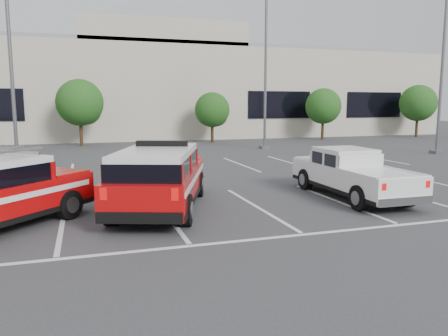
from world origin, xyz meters
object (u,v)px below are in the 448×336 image
object	(u,v)px
light_pole_left	(11,59)
fire_chief_suv	(160,182)
tree_mid_left	(81,104)
light_pole_right	(442,68)
tree_mid_right	(213,111)
white_pickup	(351,178)
light_pole_mid	(266,72)
tree_right	(324,107)
convention_building	(136,87)
tree_far_right	(418,104)

from	to	relation	value
light_pole_left	fire_chief_suv	xyz separation A→B (m)	(5.23, -11.40, -4.39)
tree_mid_left	light_pole_right	xyz separation A→B (m)	(20.91, -12.05, 2.14)
tree_mid_right	white_pickup	distance (m)	21.73
tree_mid_right	fire_chief_suv	distance (m)	22.91
tree_mid_right	light_pole_mid	bearing A→B (deg)	-72.48
tree_right	light_pole_left	bearing A→B (deg)	-156.49
tree_right	fire_chief_suv	xyz separation A→B (m)	(-17.86, -21.45, -1.97)
convention_building	light_pole_mid	world-z (taller)	convention_building
light_pole_mid	tree_far_right	bearing A→B (deg)	18.48
convention_building	white_pickup	world-z (taller)	convention_building
tree_right	light_pole_right	distance (m)	12.32
tree_right	light_pole_mid	bearing A→B (deg)	-143.23
light_pole_right	fire_chief_suv	size ratio (longest dim) A/B	1.73
light_pole_left	light_pole_right	world-z (taller)	same
light_pole_left	convention_building	bearing A→B (deg)	67.61
tree_mid_right	light_pole_mid	world-z (taller)	light_pole_mid
tree_mid_left	white_pickup	distance (m)	23.28
convention_building	light_pole_mid	xyz separation A→B (m)	(6.82, -15.86, 0.47)
tree_mid_right	light_pole_left	size ratio (longest dim) A/B	0.39
tree_mid_left	tree_right	world-z (taller)	tree_mid_left
convention_building	fire_chief_suv	world-z (taller)	convention_building
tree_right	light_pole_right	world-z (taller)	light_pole_right
fire_chief_suv	white_pickup	distance (m)	6.23
fire_chief_suv	light_pole_left	bearing A→B (deg)	134.13
tree_mid_right	light_pole_right	world-z (taller)	light_pole_right
tree_far_right	white_pickup	distance (m)	30.65
light_pole_right	tree_far_right	bearing A→B (deg)	52.96
tree_mid_left	light_pole_left	xyz separation A→B (m)	(-3.09, -10.05, 2.14)
tree_mid_right	tree_right	distance (m)	10.00
tree_mid_left	light_pole_left	world-z (taller)	light_pole_left
tree_mid_right	fire_chief_suv	size ratio (longest dim) A/B	0.67
tree_mid_left	tree_far_right	world-z (taller)	same
tree_mid_right	tree_right	world-z (taller)	tree_right
convention_building	tree_far_right	size ratio (longest dim) A/B	12.38
light_pole_mid	light_pole_right	xyz separation A→B (m)	(9.00, -6.00, 0.00)
convention_building	light_pole_mid	bearing A→B (deg)	-66.74
light_pole_mid	fire_chief_suv	distance (m)	18.76
fire_chief_suv	tree_mid_left	bearing A→B (deg)	115.18
convention_building	tree_mid_right	distance (m)	11.20
convention_building	light_pole_right	bearing A→B (deg)	-54.11
tree_far_right	light_pole_mid	xyz separation A→B (m)	(-18.09, -6.05, 2.14)
tree_far_right	light_pole_right	distance (m)	15.24
tree_right	fire_chief_suv	world-z (taller)	tree_right
convention_building	tree_mid_left	size ratio (longest dim) A/B	12.38
tree_right	light_pole_left	xyz separation A→B (m)	(-23.09, -10.05, 2.41)
convention_building	tree_right	bearing A→B (deg)	-33.37
convention_building	fire_chief_suv	distance (m)	31.65
tree_mid_left	convention_building	bearing A→B (deg)	62.60
tree_far_right	fire_chief_suv	bearing A→B (deg)	-142.40
tree_mid_left	light_pole_right	world-z (taller)	light_pole_right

